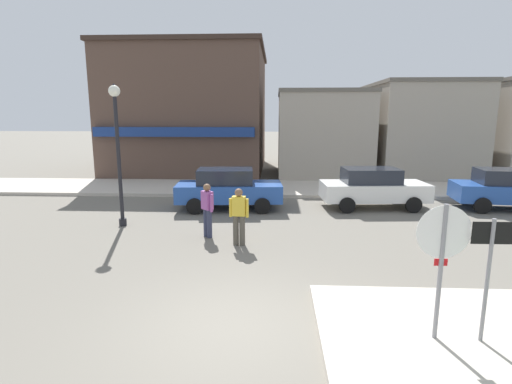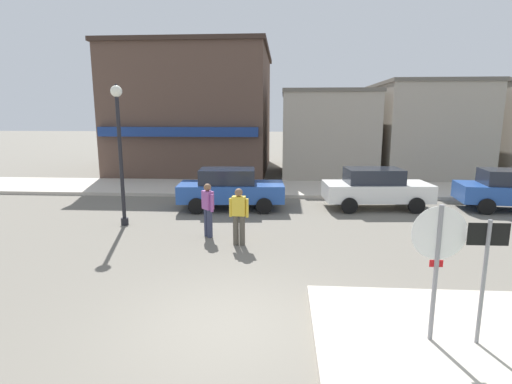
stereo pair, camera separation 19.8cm
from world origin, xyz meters
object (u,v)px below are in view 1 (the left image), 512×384
Objects in this scene: parked_car_third at (509,189)px; pedestrian_crossing_far at (239,215)px; pedestrian_crossing_near at (207,209)px; parked_car_second at (373,187)px; one_way_sign at (488,268)px; stop_sign at (442,254)px; parked_car_nearest at (228,188)px; lamp_post at (117,135)px.

pedestrian_crossing_far is (-9.91, -4.78, 0.06)m from parked_car_third.
parked_car_second is at bearing 35.31° from pedestrian_crossing_near.
pedestrian_crossing_far is at bearing -154.25° from parked_car_third.
parked_car_second is (0.58, 9.65, -0.52)m from one_way_sign.
pedestrian_crossing_far is (-4.79, -4.81, 0.06)m from parked_car_second.
stop_sign is at bearing 175.25° from one_way_sign.
parked_car_third is at bearing 56.30° from stop_sign.
one_way_sign is at bearing -61.36° from parked_car_nearest.
pedestrian_crossing_near is at bearing -19.79° from lamp_post.
lamp_post is (-8.21, 6.64, 1.63)m from one_way_sign.
parked_car_second and parked_car_third have the same top height.
one_way_sign is 0.46× the size of lamp_post.
parked_car_nearest and parked_car_third have the same top height.
parked_car_third is (6.38, 9.57, -0.71)m from stop_sign.
stop_sign is at bearing -64.59° from parked_car_nearest.
parked_car_third is at bearing -0.27° from parked_car_second.
parked_car_third is 11.00m from pedestrian_crossing_far.
pedestrian_crossing_far is at bearing -79.39° from parked_car_nearest.
parked_car_nearest is 3.65m from pedestrian_crossing_near.
parked_car_third is at bearing 12.13° from lamp_post.
one_way_sign is at bearing -46.85° from pedestrian_crossing_near.
stop_sign is at bearing -97.47° from parked_car_second.
parked_car_nearest is 10.73m from parked_car_third.
pedestrian_crossing_far reaches higher than parked_car_third.
one_way_sign reaches higher than parked_car_nearest.
parked_car_third is at bearing 20.47° from pedestrian_crossing_near.
stop_sign reaches higher than parked_car_third.
pedestrian_crossing_near is at bearing -92.91° from parked_car_nearest.
parked_car_nearest is 1.00× the size of parked_car_second.
lamp_post is 2.82× the size of pedestrian_crossing_far.
parked_car_third is 11.65m from pedestrian_crossing_near.
stop_sign is 0.56× the size of parked_car_second.
lamp_post reaches higher than pedestrian_crossing_near.
lamp_post is 1.09× the size of parked_car_third.
stop_sign is 1.43× the size of pedestrian_crossing_near.
parked_car_second is at bearing 86.57° from one_way_sign.
parked_car_nearest is (-5.02, 9.20, -0.52)m from one_way_sign.
lamp_post reaches higher than parked_car_nearest.
lamp_post is 1.10× the size of parked_car_nearest.
pedestrian_crossing_near is at bearing -159.53° from parked_car_third.
parked_car_third is (13.92, 2.99, -2.15)m from lamp_post.
one_way_sign is 7.63m from pedestrian_crossing_near.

